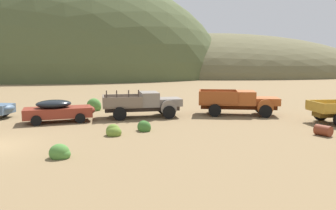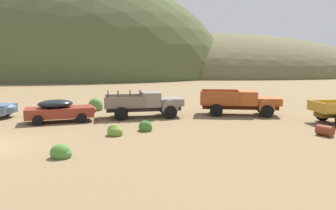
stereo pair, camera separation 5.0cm
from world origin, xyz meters
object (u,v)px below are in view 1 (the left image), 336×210
car_rust_red (62,110)px  truck_oxide_orange (245,102)px  oil_drum_foreground (325,131)px  truck_primer_gray (149,104)px

car_rust_red → truck_oxide_orange: truck_oxide_orange is taller
truck_oxide_orange → car_rust_red: bearing=-161.0°
truck_oxide_orange → oil_drum_foreground: (2.93, -7.10, -0.72)m
car_rust_red → oil_drum_foreground: (16.34, -4.17, -0.52)m
oil_drum_foreground → truck_oxide_orange: bearing=112.4°
car_rust_red → truck_primer_gray: size_ratio=0.82×
truck_oxide_orange → oil_drum_foreground: size_ratio=5.98×
car_rust_red → truck_primer_gray: (5.97, 2.06, 0.19)m
truck_oxide_orange → truck_primer_gray: bearing=-166.7°
car_rust_red → truck_primer_gray: bearing=-0.2°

